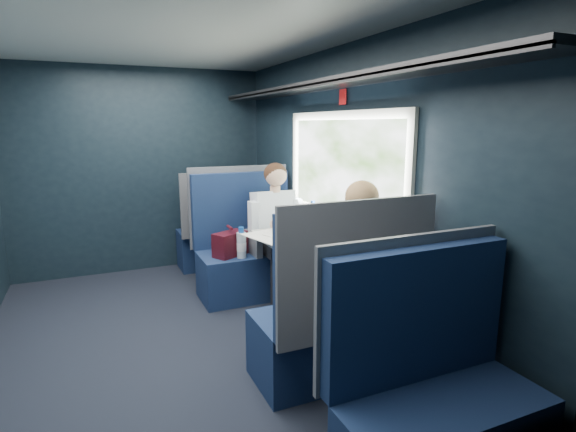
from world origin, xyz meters
name	(u,v)px	position (x,y,z in m)	size (l,w,h in m)	color
ground	(181,347)	(0.00, 0.00, -0.01)	(2.80, 4.20, 0.01)	black
room_shell	(174,153)	(0.02, 0.00, 1.48)	(3.00, 4.40, 2.40)	black
table	(303,249)	(1.03, 0.00, 0.66)	(0.62, 1.00, 0.74)	#54565E
seat_bay_near	(247,253)	(0.84, 0.87, 0.42)	(1.04, 0.62, 1.26)	#0D1A3B
seat_bay_far	(335,322)	(0.85, -0.87, 0.41)	(1.04, 0.62, 1.26)	#0D1A3B
seat_row_front	(223,233)	(0.85, 1.80, 0.41)	(1.04, 0.51, 1.16)	#0D1A3B
seat_row_back	(434,401)	(0.85, -1.80, 0.41)	(1.04, 0.51, 1.16)	#0D1A3B
man	(278,224)	(1.10, 0.70, 0.72)	(0.53, 0.56, 1.32)	black
woman	(356,264)	(1.10, -0.71, 0.73)	(0.53, 0.56, 1.32)	black
papers	(290,238)	(0.95, 0.08, 0.74)	(0.51, 0.74, 0.01)	white
laptop	(331,226)	(1.35, 0.11, 0.81)	(0.25, 0.33, 0.25)	silver
bottle_small	(313,215)	(1.33, 0.40, 0.85)	(0.07, 0.07, 0.24)	silver
cup	(311,221)	(1.33, 0.44, 0.78)	(0.06, 0.06, 0.08)	white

